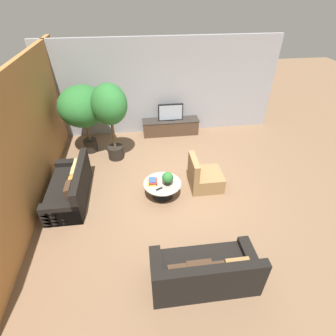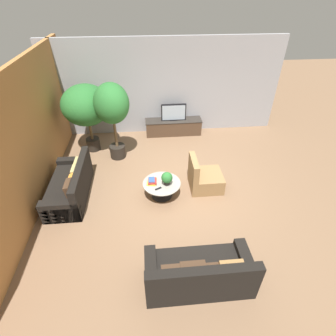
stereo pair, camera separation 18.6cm
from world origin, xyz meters
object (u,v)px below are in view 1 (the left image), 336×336
Objects in this scene: armchair_wicker at (204,178)px; potted_plant_tabletop at (168,178)px; potted_palm_tall at (83,107)px; potted_palm_corner at (110,108)px; media_console at (170,127)px; couch_by_wall at (70,188)px; coffee_table at (162,187)px; couch_near_entry at (205,272)px; television at (171,112)px.

armchair_wicker reaches higher than potted_plant_tabletop.
potted_palm_tall is 0.93m from potted_palm_corner.
media_console is 5.64× the size of potted_plant_tabletop.
coffee_table is at bearing 84.23° from couch_by_wall.
couch_near_entry is 0.82× the size of potted_palm_corner.
potted_plant_tabletop is (-0.96, -0.30, 0.32)m from armchair_wicker.
coffee_table is 2.72× the size of potted_plant_tabletop.
coffee_table is 0.50× the size of couch_near_entry.
potted_palm_tall is at bearing 173.73° from couch_by_wall.
couch_by_wall is 3.67m from couch_near_entry.
coffee_table is (-0.62, -3.11, -0.50)m from television.
potted_plant_tabletop is (-0.50, -3.17, 0.32)m from media_console.
couch_by_wall is at bearing 90.39° from armchair_wicker.
potted_palm_corner is at bearing 124.09° from potted_plant_tabletop.
armchair_wicker is (0.61, 2.57, -0.02)m from couch_near_entry.
media_console is 2.07× the size of coffee_table.
couch_by_wall and couch_near_entry have the same top height.
potted_palm_corner reaches higher than potted_palm_tall.
potted_palm_tall is at bearing -163.30° from television.
television is 0.45× the size of couch_near_entry.
television is (-0.00, -0.00, 0.52)m from media_console.
television reaches higher than coffee_table.
coffee_table is 0.49× the size of couch_by_wall.
potted_palm_corner reaches higher than couch_by_wall.
media_console is at bearing 78.71° from coffee_table.
television is at bearing 35.03° from potted_palm_corner.
television is 5.46m from couch_near_entry.
potted_plant_tabletop is (-0.50, -3.16, -0.19)m from television.
media_console is at bearing 135.90° from couch_by_wall.
potted_palm_tall is at bearing 129.79° from coffee_table.
media_console is 0.52m from television.
couch_near_entry is 5.37m from potted_palm_tall.
armchair_wicker is 2.59× the size of potted_plant_tabletop.
coffee_table is 0.45× the size of potted_palm_tall.
couch_near_entry is (0.46, -2.33, 0.01)m from coffee_table.
potted_palm_corner is (1.01, 1.63, 1.27)m from couch_by_wall.
armchair_wicker is at bearing -81.00° from television.
media_console is 4.03m from couch_by_wall.
television reaches higher than armchair_wicker.
potted_palm_tall is 0.91× the size of potted_palm_corner.
potted_palm_tall reaches higher than coffee_table.
potted_palm_tall is at bearing 130.81° from potted_plant_tabletop.
potted_palm_tall reaches higher than couch_near_entry.
couch_near_entry reaches higher than coffee_table.
potted_plant_tabletop is at bearing -99.00° from media_console.
potted_palm_corner is (-1.17, 1.85, 1.28)m from coffee_table.
television is 2.76m from potted_palm_tall.
armchair_wicker is at bearing 90.39° from couch_by_wall.
television is at bearing 78.70° from coffee_table.
coffee_table is 2.38m from couch_near_entry.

